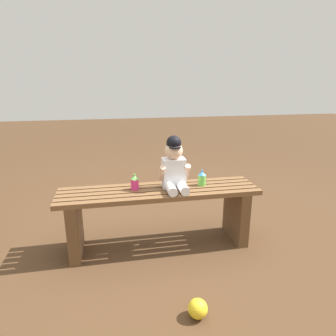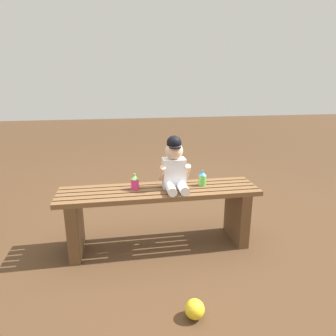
# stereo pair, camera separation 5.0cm
# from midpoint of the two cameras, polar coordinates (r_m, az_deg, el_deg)

# --- Properties ---
(ground_plane) EXTENTS (16.00, 16.00, 0.00)m
(ground_plane) POSITION_cam_midpoint_polar(r_m,az_deg,el_deg) (2.50, -2.17, -14.29)
(ground_plane) COLOR #4C331E
(park_bench) EXTENTS (1.52, 0.36, 0.47)m
(park_bench) POSITION_cam_midpoint_polar(r_m,az_deg,el_deg) (2.35, -2.25, -7.75)
(park_bench) COLOR brown
(park_bench) RESTS_ON ground_plane
(child_figure) EXTENTS (0.23, 0.27, 0.40)m
(child_figure) POSITION_cam_midpoint_polar(r_m,az_deg,el_deg) (2.26, 0.54, 0.40)
(child_figure) COLOR white
(child_figure) RESTS_ON park_bench
(sippy_cup_left) EXTENTS (0.06, 0.06, 0.12)m
(sippy_cup_left) POSITION_cam_midpoint_polar(r_m,az_deg,el_deg) (2.28, -6.96, -2.71)
(sippy_cup_left) COLOR #E5337F
(sippy_cup_left) RESTS_ON park_bench
(sippy_cup_right) EXTENTS (0.06, 0.06, 0.12)m
(sippy_cup_right) POSITION_cam_midpoint_polar(r_m,az_deg,el_deg) (2.37, 5.85, -1.90)
(sippy_cup_right) COLOR #66CC4C
(sippy_cup_right) RESTS_ON park_bench
(toy_ball) EXTENTS (0.11, 0.11, 0.11)m
(toy_ball) POSITION_cam_midpoint_polar(r_m,az_deg,el_deg) (1.85, 4.80, -25.03)
(toy_ball) COLOR yellow
(toy_ball) RESTS_ON ground_plane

